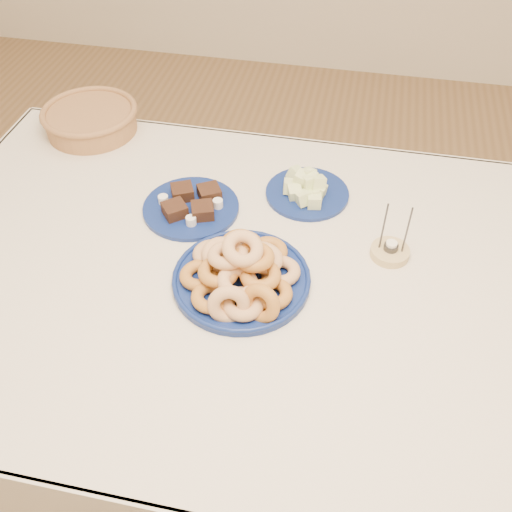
% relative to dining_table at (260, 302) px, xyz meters
% --- Properties ---
extents(ground, '(5.00, 5.00, 0.00)m').
position_rel_dining_table_xyz_m(ground, '(0.00, 0.00, -0.64)').
color(ground, olive).
rests_on(ground, ground).
extents(dining_table, '(1.71, 1.11, 0.75)m').
position_rel_dining_table_xyz_m(dining_table, '(0.00, 0.00, 0.00)').
color(dining_table, brown).
rests_on(dining_table, ground).
extents(donut_platter, '(0.34, 0.34, 0.14)m').
position_rel_dining_table_xyz_m(donut_platter, '(-0.03, -0.05, 0.14)').
color(donut_platter, navy).
rests_on(donut_platter, dining_table).
extents(melon_plate, '(0.28, 0.28, 0.07)m').
position_rel_dining_table_xyz_m(melon_plate, '(0.06, 0.29, 0.13)').
color(melon_plate, navy).
rests_on(melon_plate, dining_table).
extents(brownie_plate, '(0.31, 0.31, 0.04)m').
position_rel_dining_table_xyz_m(brownie_plate, '(-0.21, 0.18, 0.12)').
color(brownie_plate, navy).
rests_on(brownie_plate, dining_table).
extents(wicker_basket, '(0.29, 0.29, 0.07)m').
position_rel_dining_table_xyz_m(wicker_basket, '(-0.61, 0.47, 0.15)').
color(wicker_basket, brown).
rests_on(wicker_basket, dining_table).
extents(candle_holder, '(0.09, 0.09, 0.15)m').
position_rel_dining_table_xyz_m(candle_holder, '(0.28, 0.11, 0.12)').
color(candle_holder, tan).
rests_on(candle_holder, dining_table).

